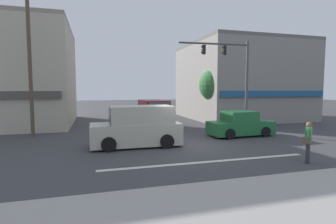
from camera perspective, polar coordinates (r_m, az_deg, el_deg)
The scene contains 12 objects.
ground_plane at distance 14.23m, azimuth 2.94°, elevation -7.09°, with size 120.00×120.00×0.00m, color #3D3D3F.
lane_marking_stripe at distance 11.08m, azimuth 8.93°, elevation -10.63°, with size 9.00×0.24×0.01m, color silver.
sidewalk_curb at distance 7.12m, azimuth 27.25°, elevation -19.58°, with size 40.00×5.00×0.16m, color #9E9993.
building_right_corner at distance 28.28m, azimuth 15.38°, elevation 6.48°, with size 10.51×10.91×7.61m.
street_tree at distance 23.00m, azimuth 10.30°, elevation 5.74°, with size 2.90×2.90×4.78m.
utility_pole_near_left at distance 18.27m, azimuth -27.87°, elevation 9.44°, with size 1.40×0.22×8.85m.
utility_pole_far_right at distance 23.38m, azimuth 14.45°, elevation 6.54°, with size 1.40×0.22×7.06m.
traffic_light_mast at distance 18.35m, azimuth 14.12°, elevation 8.58°, with size 4.88×0.50×6.20m.
van_crossing_leftbound at distance 13.74m, azimuth -6.61°, elevation -3.29°, with size 4.62×2.08×2.11m.
van_waiting_far at distance 20.60m, azimuth -3.03°, elevation -0.51°, with size 2.22×4.69×2.11m.
sedan_crossing_center at distance 17.33m, azimuth 15.45°, elevation -2.71°, with size 4.17×2.02×1.58m.
pedestrian_foreground_with_bag at distance 11.97m, azimuth 28.21°, elevation -5.34°, with size 0.64×0.51×1.67m.
Camera 1 is at (-4.53, -13.16, 2.97)m, focal length 28.00 mm.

